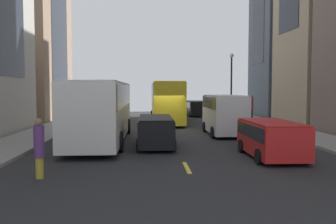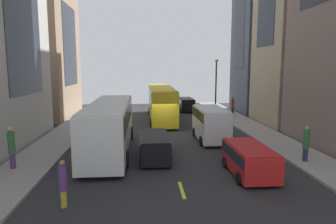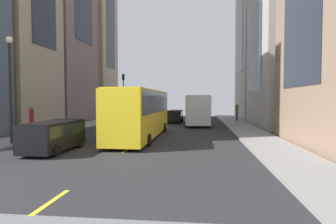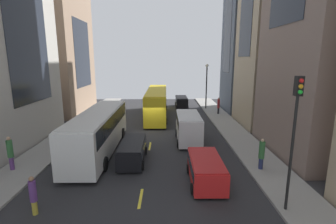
% 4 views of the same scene
% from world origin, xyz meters
% --- Properties ---
extents(ground_plane, '(43.86, 43.86, 0.00)m').
position_xyz_m(ground_plane, '(0.00, 0.00, 0.00)').
color(ground_plane, '#28282B').
extents(sidewalk_west, '(2.94, 44.00, 0.15)m').
position_xyz_m(sidewalk_west, '(-8.46, 0.00, 0.07)').
color(sidewalk_west, gray).
rests_on(sidewalk_west, ground).
extents(sidewalk_east, '(2.94, 44.00, 0.15)m').
position_xyz_m(sidewalk_east, '(8.46, 0.00, 0.07)').
color(sidewalk_east, gray).
rests_on(sidewalk_east, ground).
extents(lane_stripe_1, '(0.16, 2.00, 0.01)m').
position_xyz_m(lane_stripe_1, '(0.00, -12.60, 0.01)').
color(lane_stripe_1, yellow).
rests_on(lane_stripe_1, ground).
extents(lane_stripe_2, '(0.16, 2.00, 0.01)m').
position_xyz_m(lane_stripe_2, '(0.00, -4.20, 0.01)').
color(lane_stripe_2, yellow).
rests_on(lane_stripe_2, ground).
extents(lane_stripe_3, '(0.16, 2.00, 0.01)m').
position_xyz_m(lane_stripe_3, '(0.00, 4.20, 0.01)').
color(lane_stripe_3, yellow).
rests_on(lane_stripe_3, ground).
extents(lane_stripe_4, '(0.16, 2.00, 0.01)m').
position_xyz_m(lane_stripe_4, '(0.00, 12.60, 0.01)').
color(lane_stripe_4, yellow).
rests_on(lane_stripe_4, ground).
extents(lane_stripe_5, '(0.16, 2.00, 0.01)m').
position_xyz_m(lane_stripe_5, '(0.00, 21.00, 0.01)').
color(lane_stripe_5, yellow).
rests_on(lane_stripe_5, ground).
extents(building_west_2, '(7.10, 11.33, 16.36)m').
position_xyz_m(building_west_2, '(-13.64, 10.54, 8.18)').
color(building_west_2, '#937760').
rests_on(building_west_2, ground).
extents(building_east_3, '(7.15, 7.14, 24.98)m').
position_xyz_m(building_east_3, '(13.67, 11.49, 12.49)').
color(building_east_3, '#4C5666').
rests_on(building_east_3, ground).
extents(city_bus_white, '(2.80, 11.62, 3.35)m').
position_xyz_m(city_bus_white, '(-4.04, -5.51, 2.01)').
color(city_bus_white, silver).
rests_on(city_bus_white, ground).
extents(streetcar_yellow, '(2.70, 12.94, 3.59)m').
position_xyz_m(streetcar_yellow, '(0.22, 7.12, 2.12)').
color(streetcar_yellow, yellow).
rests_on(streetcar_yellow, ground).
extents(delivery_van_white, '(2.25, 5.12, 2.58)m').
position_xyz_m(delivery_van_white, '(3.49, -3.00, 1.51)').
color(delivery_van_white, white).
rests_on(delivery_van_white, ground).
extents(car_red_0, '(2.08, 4.24, 1.58)m').
position_xyz_m(car_red_0, '(3.85, -10.83, 0.93)').
color(car_red_0, red).
rests_on(car_red_0, ground).
extents(car_black_1, '(1.93, 4.52, 1.67)m').
position_xyz_m(car_black_1, '(3.89, 13.56, 0.99)').
color(car_black_1, black).
rests_on(car_black_1, ground).
extents(car_black_2, '(1.88, 4.47, 1.54)m').
position_xyz_m(car_black_2, '(-1.07, -7.55, 0.91)').
color(car_black_2, black).
rests_on(car_black_2, ground).
extents(pedestrian_crossing_mid, '(0.35, 0.35, 2.01)m').
position_xyz_m(pedestrian_crossing_mid, '(-5.06, -13.97, 1.06)').
color(pedestrian_crossing_mid, gold).
rests_on(pedestrian_crossing_mid, ground).
extents(pedestrian_waiting_curb, '(0.33, 0.33, 2.23)m').
position_xyz_m(pedestrian_waiting_curb, '(8.57, 8.15, 1.35)').
color(pedestrian_waiting_curb, black).
rests_on(pedestrian_waiting_curb, ground).
extents(pedestrian_walking_far, '(0.39, 0.39, 2.14)m').
position_xyz_m(pedestrian_walking_far, '(7.87, -9.21, 1.27)').
color(pedestrian_walking_far, navy).
rests_on(pedestrian_walking_far, ground).
extents(pedestrian_crossing_near, '(0.38, 0.38, 2.33)m').
position_xyz_m(pedestrian_crossing_near, '(-9.02, -9.18, 1.39)').
color(pedestrian_crossing_near, '#593372').
rests_on(pedestrian_crossing_near, ground).
extents(streetlamp_near, '(0.44, 0.44, 6.63)m').
position_xyz_m(streetlamp_near, '(7.48, 12.05, 4.24)').
color(streetlamp_near, black).
rests_on(streetlamp_near, ground).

